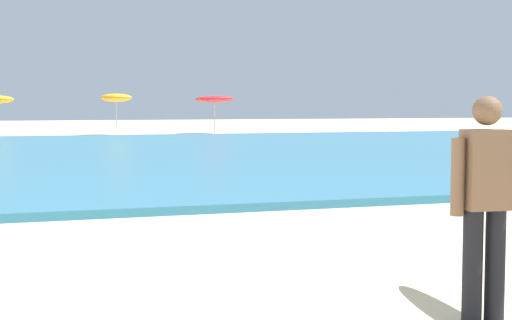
{
  "coord_description": "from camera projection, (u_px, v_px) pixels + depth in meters",
  "views": [
    {
      "loc": [
        -0.97,
        -5.03,
        1.66
      ],
      "look_at": [
        1.37,
        2.22,
        1.1
      ],
      "focal_mm": 52.32,
      "sensor_mm": 36.0,
      "label": 1
    }
  ],
  "objects": [
    {
      "name": "beach_umbrella_3",
      "position": [
        116.0,
        98.0,
        41.89
      ],
      "size": [
        1.76,
        1.77,
        2.35
      ],
      "color": "beige",
      "rests_on": "ground"
    },
    {
      "name": "sea",
      "position": [
        48.0,
        155.0,
        24.1
      ],
      "size": [
        120.0,
        28.0,
        0.14
      ],
      "primitive_type": "cube",
      "color": "teal",
      "rests_on": "ground"
    },
    {
      "name": "beach_umbrella_4",
      "position": [
        215.0,
        99.0,
        43.68
      ],
      "size": [
        2.28,
        2.29,
        2.26
      ],
      "color": "beige",
      "rests_on": "ground"
    }
  ]
}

